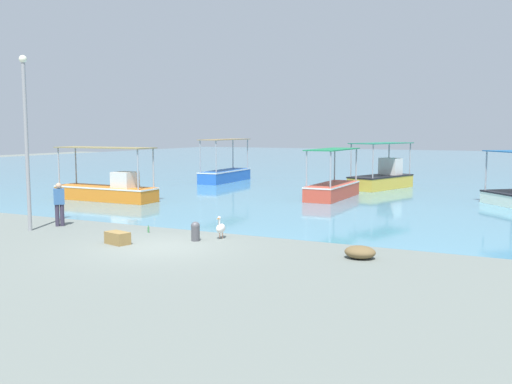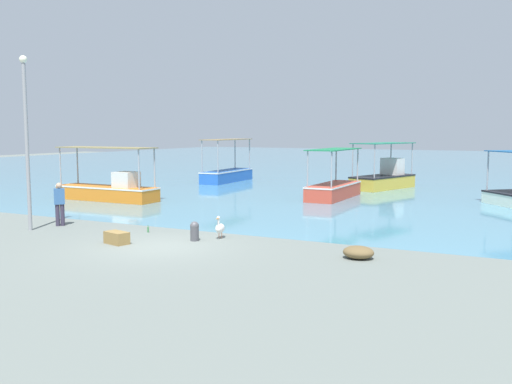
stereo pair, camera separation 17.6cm
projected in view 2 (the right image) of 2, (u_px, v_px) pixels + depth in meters
ground at (159, 246)px, 18.28m from camera, size 120.00×120.00×0.00m
harbor_water at (428, 165)px, 60.90m from camera, size 110.00×90.00×0.00m
fishing_boat_far_left at (334, 188)px, 31.09m from camera, size 1.66×5.03×2.69m
fishing_boat_far_right at (227, 173)px, 41.09m from camera, size 1.80×5.69×3.05m
fishing_boat_near_right at (109, 189)px, 30.15m from camera, size 5.87×1.64×2.82m
fishing_boat_outer at (384, 178)px, 36.27m from camera, size 3.30×5.25×2.90m
pelican at (220, 228)px, 19.60m from camera, size 0.38×0.80×0.80m
lamp_post at (26, 134)px, 20.86m from camera, size 0.28×0.28×6.40m
mooring_bollard at (195, 231)px, 19.19m from camera, size 0.30×0.30×0.66m
fisherman_standing at (60, 203)px, 22.11m from camera, size 0.44×0.44×1.69m
net_pile at (358, 252)px, 16.54m from camera, size 0.91×0.77×0.37m
cargo_crate at (117, 238)px, 18.70m from camera, size 0.93×0.67×0.40m
glass_bottle at (148, 230)px, 20.77m from camera, size 0.07×0.07×0.27m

